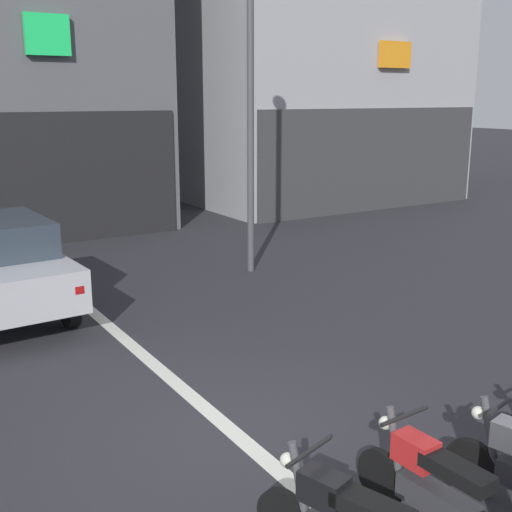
% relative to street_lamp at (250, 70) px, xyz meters
% --- Properties ---
extents(ground_plane, '(120.00, 120.00, 0.00)m').
position_rel_street_lamp_xyz_m(ground_plane, '(-3.68, -5.82, -4.06)').
color(ground_plane, '#2B2B30').
extents(lane_centre_line, '(0.20, 18.00, 0.01)m').
position_rel_street_lamp_xyz_m(lane_centre_line, '(-3.68, 0.18, -4.06)').
color(lane_centre_line, silver).
rests_on(lane_centre_line, ground).
extents(street_lamp, '(0.36, 0.36, 6.65)m').
position_rel_street_lamp_xyz_m(street_lamp, '(0.00, 0.00, 0.00)').
color(street_lamp, '#47474C').
rests_on(street_lamp, ground).
extents(motorcycle_red_row_left_mid, '(0.55, 1.67, 0.98)m').
position_rel_street_lamp_xyz_m(motorcycle_red_row_left_mid, '(-3.16, -8.03, -3.60)').
color(motorcycle_red_row_left_mid, black).
rests_on(motorcycle_red_row_left_mid, ground).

